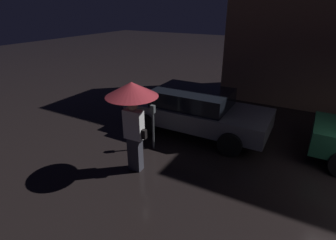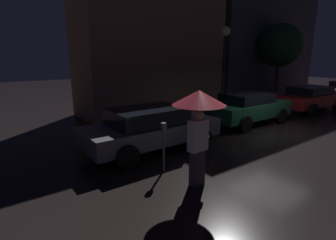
{
  "view_description": "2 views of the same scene",
  "coord_description": "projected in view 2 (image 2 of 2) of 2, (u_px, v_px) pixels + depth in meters",
  "views": [
    {
      "loc": [
        -2.04,
        -5.82,
        3.77
      ],
      "look_at": [
        -5.19,
        -0.16,
        0.91
      ],
      "focal_mm": 28.0,
      "sensor_mm": 36.0,
      "label": 1
    },
    {
      "loc": [
        -9.29,
        -5.53,
        2.96
      ],
      "look_at": [
        -5.03,
        0.3,
        1.19
      ],
      "focal_mm": 28.0,
      "sensor_mm": 36.0,
      "label": 2
    }
  ],
  "objects": [
    {
      "name": "street_lamp_near",
      "position": [
        224.0,
        50.0,
        12.79
      ],
      "size": [
        0.48,
        0.48,
        4.35
      ],
      "color": "black",
      "rests_on": "ground"
    },
    {
      "name": "ground_plane",
      "position": [
        275.0,
        133.0,
        10.37
      ],
      "size": [
        60.0,
        60.0,
        0.0
      ],
      "primitive_type": "plane",
      "color": "black"
    },
    {
      "name": "pedestrian_with_umbrella",
      "position": [
        199.0,
        110.0,
        5.74
      ],
      "size": [
        1.19,
        1.19,
        2.24
      ],
      "rotation": [
        0.0,
        0.0,
        3.18
      ],
      "color": "#383842",
      "rests_on": "ground"
    },
    {
      "name": "parked_car_grey",
      "position": [
        150.0,
        127.0,
        8.35
      ],
      "size": [
        4.39,
        2.06,
        1.38
      ],
      "rotation": [
        0.0,
        0.0,
        -0.0
      ],
      "color": "slate",
      "rests_on": "ground"
    },
    {
      "name": "street_tree",
      "position": [
        280.0,
        46.0,
        16.3
      ],
      "size": [
        2.66,
        2.66,
        4.92
      ],
      "color": "#473323",
      "rests_on": "ground"
    },
    {
      "name": "building_facade_right",
      "position": [
        260.0,
        30.0,
        18.74
      ],
      "size": [
        9.71,
        3.0,
        9.58
      ],
      "color": "#3D3D47",
      "rests_on": "ground"
    },
    {
      "name": "building_facade_left",
      "position": [
        152.0,
        42.0,
        13.72
      ],
      "size": [
        7.79,
        3.0,
        7.32
      ],
      "color": "#8C664C",
      "rests_on": "ground"
    },
    {
      "name": "parked_car_green",
      "position": [
        248.0,
        107.0,
        11.57
      ],
      "size": [
        4.1,
        1.87,
        1.39
      ],
      "rotation": [
        0.0,
        0.0,
        -0.01
      ],
      "color": "#1E5638",
      "rests_on": "ground"
    },
    {
      "name": "parking_meter",
      "position": [
        164.0,
        142.0,
        6.75
      ],
      "size": [
        0.12,
        0.1,
        1.31
      ],
      "color": "#4C5154",
      "rests_on": "ground"
    },
    {
      "name": "parked_car_red",
      "position": [
        310.0,
        98.0,
        14.5
      ],
      "size": [
        4.44,
        1.89,
        1.34
      ],
      "rotation": [
        0.0,
        0.0,
        -0.04
      ],
      "color": "maroon",
      "rests_on": "ground"
    }
  ]
}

